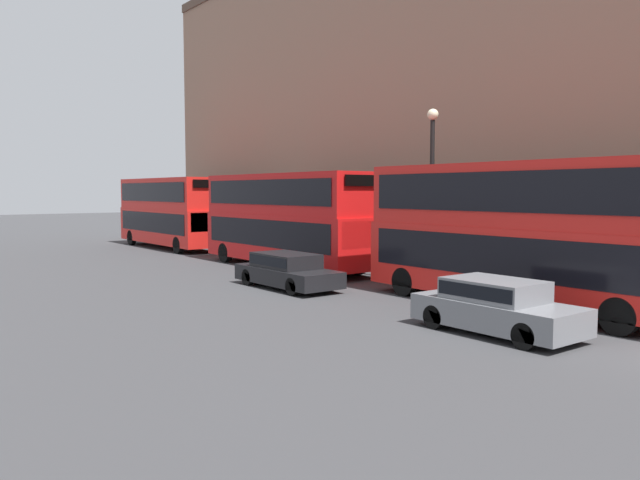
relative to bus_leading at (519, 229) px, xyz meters
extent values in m
cube|color=red|center=(0.00, 0.01, -1.04)|extent=(2.55, 10.81, 2.20)
cube|color=red|center=(0.00, 0.01, 1.05)|extent=(2.50, 10.60, 1.99)
cube|color=black|center=(0.00, 0.01, -0.78)|extent=(2.59, 9.95, 1.23)
cube|color=black|center=(0.00, 0.01, 1.15)|extent=(2.59, 9.95, 1.19)
cylinder|color=black|center=(-1.12, -3.80, -2.00)|extent=(0.30, 1.00, 1.00)
cylinder|color=black|center=(-1.12, 3.81, -2.00)|extent=(0.30, 1.00, 1.00)
cylinder|color=black|center=(1.13, 3.81, -2.00)|extent=(0.30, 1.00, 1.00)
cube|color=red|center=(0.00, 12.82, -1.04)|extent=(2.55, 10.98, 2.22)
cube|color=red|center=(0.00, 12.82, 1.02)|extent=(2.50, 10.76, 1.90)
cube|color=black|center=(0.00, 12.82, -0.77)|extent=(2.59, 10.10, 1.24)
cube|color=black|center=(0.00, 12.82, 1.12)|extent=(2.59, 10.10, 1.14)
cube|color=black|center=(0.00, 7.36, -0.59)|extent=(2.17, 0.06, 1.11)
cube|color=black|center=(0.00, 7.36, 1.59)|extent=(1.78, 0.06, 0.46)
cylinder|color=black|center=(-1.12, 8.93, -2.00)|extent=(0.30, 1.00, 1.00)
cylinder|color=black|center=(1.13, 8.93, -2.00)|extent=(0.30, 1.00, 1.00)
cylinder|color=black|center=(-1.12, 16.71, -2.00)|extent=(0.30, 1.00, 1.00)
cylinder|color=black|center=(1.13, 16.71, -2.00)|extent=(0.30, 1.00, 1.00)
cube|color=red|center=(0.00, 26.07, -1.05)|extent=(2.55, 10.65, 2.19)
cube|color=red|center=(0.00, 26.07, 1.01)|extent=(2.50, 10.44, 1.93)
cube|color=black|center=(0.00, 26.07, -0.79)|extent=(2.59, 9.80, 1.22)
cube|color=black|center=(0.00, 26.07, 1.10)|extent=(2.59, 9.80, 1.16)
cube|color=black|center=(0.00, 20.78, -0.61)|extent=(2.17, 0.06, 1.09)
cube|color=black|center=(0.00, 20.78, 1.58)|extent=(1.78, 0.06, 0.46)
cylinder|color=black|center=(-1.12, 22.35, -2.00)|extent=(0.30, 1.00, 1.00)
cylinder|color=black|center=(1.13, 22.35, -2.00)|extent=(0.30, 1.00, 1.00)
cylinder|color=black|center=(-1.12, 29.80, -2.00)|extent=(0.30, 1.00, 1.00)
cylinder|color=black|center=(1.13, 29.80, -2.00)|extent=(0.30, 1.00, 1.00)
cube|color=slate|center=(-3.40, -1.78, -1.97)|extent=(1.86, 4.35, 0.69)
cube|color=slate|center=(-3.40, -1.67, -1.36)|extent=(1.64, 2.39, 0.54)
cube|color=black|center=(-3.40, -1.67, -1.33)|extent=(1.68, 2.27, 0.34)
cylinder|color=black|center=(-4.22, -3.17, -2.18)|extent=(0.22, 0.64, 0.64)
cylinder|color=black|center=(-2.58, -3.17, -2.18)|extent=(0.22, 0.64, 0.64)
cylinder|color=black|center=(-4.22, -0.39, -2.18)|extent=(0.22, 0.64, 0.64)
cylinder|color=black|center=(-2.58, -0.39, -2.18)|extent=(0.22, 0.64, 0.64)
cube|color=black|center=(-3.40, 7.73, -2.02)|extent=(1.86, 4.75, 0.60)
cube|color=black|center=(-3.40, 7.85, -1.45)|extent=(1.63, 2.61, 0.54)
cube|color=black|center=(-3.40, 7.85, -1.42)|extent=(1.67, 2.48, 0.34)
cylinder|color=black|center=(-4.22, 6.21, -2.18)|extent=(0.22, 0.64, 0.64)
cylinder|color=black|center=(-2.58, 6.21, -2.18)|extent=(0.22, 0.64, 0.64)
cylinder|color=black|center=(-4.22, 9.25, -2.18)|extent=(0.22, 0.64, 0.64)
cylinder|color=black|center=(-2.58, 9.25, -2.18)|extent=(0.22, 0.64, 0.64)
cylinder|color=black|center=(1.85, 5.33, 0.72)|extent=(0.18, 0.18, 6.43)
sphere|color=beige|center=(1.85, 5.33, 4.15)|extent=(0.44, 0.44, 0.44)
cylinder|color=maroon|center=(2.21, 9.61, -1.70)|extent=(0.36, 0.36, 1.59)
sphere|color=tan|center=(2.21, 9.61, -0.79)|extent=(0.22, 0.22, 0.22)
camera|label=1|loc=(-16.60, -11.55, 1.17)|focal=35.00mm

